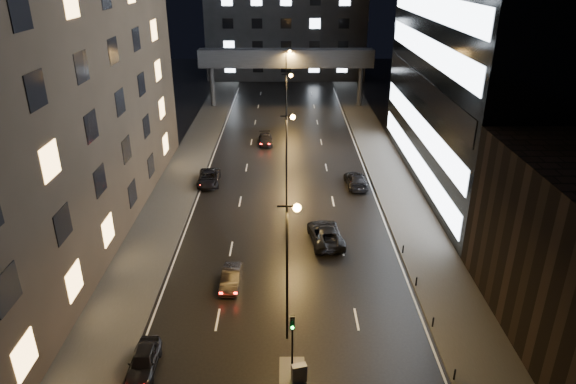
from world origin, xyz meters
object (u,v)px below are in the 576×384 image
car_away_d (266,140)px  car_toward_a (326,234)px  car_toward_b (356,180)px  utility_cabinet (299,373)px  car_away_a (144,361)px  car_away_b (231,278)px  car_away_c (209,178)px

car_away_d → car_toward_a: 28.65m
car_toward_a → car_toward_b: (4.39, 12.82, -0.05)m
car_toward_b → utility_cabinet: (-7.25, -30.21, 0.01)m
car_toward_a → car_toward_b: bearing=-116.0°
car_away_a → car_away_b: bearing=62.7°
car_toward_b → utility_cabinet: 31.06m
car_away_d → utility_cabinet: utility_cabinet is taller
car_toward_a → car_toward_b: car_toward_a is taller
car_away_a → car_away_b: (4.57, 9.24, -0.04)m
car_toward_a → utility_cabinet: car_toward_a is taller
car_away_d → utility_cabinet: bearing=-90.6°
car_toward_a → car_away_d: bearing=-84.0°
car_away_c → car_toward_a: (12.56, -13.60, 0.09)m
car_away_a → car_toward_b: car_toward_b is taller
car_away_d → utility_cabinet: 45.43m
car_toward_a → car_toward_b: size_ratio=1.12×
car_away_a → car_toward_b: bearing=58.7°
car_away_d → car_away_b: bearing=-97.6°
car_toward_b → utility_cabinet: car_toward_b is taller
utility_cabinet → car_toward_a: bearing=66.2°
car_away_b → car_away_c: 21.05m
car_away_a → car_toward_a: car_toward_a is taller
car_away_a → car_toward_a: bearing=51.2°
car_away_b → car_toward_a: bearing=42.9°
car_away_d → car_away_c: bearing=-118.1°
car_away_b → car_away_c: (-4.57, 20.55, 0.07)m
car_away_b → car_toward_a: size_ratio=0.68×
car_away_c → car_toward_a: size_ratio=0.89×
utility_cabinet → car_away_b: bearing=101.7°
car_away_c → car_away_d: 15.54m
car_away_c → car_away_d: size_ratio=1.16×
car_toward_b → car_away_a: bearing=56.3°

